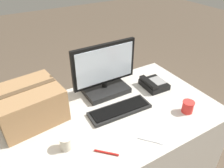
{
  "coord_description": "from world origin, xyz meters",
  "views": [
    {
      "loc": [
        -0.45,
        -1.0,
        1.75
      ],
      "look_at": [
        0.22,
        0.14,
        0.89
      ],
      "focal_mm": 35.0,
      "sensor_mm": 36.0,
      "label": 1
    }
  ],
  "objects_px": {
    "paper_cup_left": "(66,143)",
    "paper_cup_right": "(188,107)",
    "keyboard": "(120,110)",
    "pen_marker": "(106,153)",
    "desk_phone": "(153,84)",
    "spoon": "(154,142)",
    "cardboard_box": "(29,104)",
    "monitor": "(105,75)"
  },
  "relations": [
    {
      "from": "monitor",
      "to": "desk_phone",
      "type": "distance_m",
      "value": 0.42
    },
    {
      "from": "paper_cup_left",
      "to": "cardboard_box",
      "type": "distance_m",
      "value": 0.39
    },
    {
      "from": "paper_cup_left",
      "to": "cardboard_box",
      "type": "height_order",
      "value": "cardboard_box"
    },
    {
      "from": "paper_cup_left",
      "to": "paper_cup_right",
      "type": "height_order",
      "value": "paper_cup_right"
    },
    {
      "from": "paper_cup_left",
      "to": "pen_marker",
      "type": "distance_m",
      "value": 0.24
    },
    {
      "from": "paper_cup_left",
      "to": "monitor",
      "type": "bearing_deg",
      "value": 39.67
    },
    {
      "from": "keyboard",
      "to": "cardboard_box",
      "type": "bearing_deg",
      "value": 157.61
    },
    {
      "from": "keyboard",
      "to": "cardboard_box",
      "type": "height_order",
      "value": "cardboard_box"
    },
    {
      "from": "keyboard",
      "to": "paper_cup_right",
      "type": "distance_m",
      "value": 0.47
    },
    {
      "from": "desk_phone",
      "to": "pen_marker",
      "type": "bearing_deg",
      "value": -146.5
    },
    {
      "from": "monitor",
      "to": "paper_cup_right",
      "type": "xyz_separation_m",
      "value": [
        0.38,
        -0.52,
        -0.11
      ]
    },
    {
      "from": "desk_phone",
      "to": "paper_cup_right",
      "type": "distance_m",
      "value": 0.37
    },
    {
      "from": "monitor",
      "to": "paper_cup_left",
      "type": "height_order",
      "value": "monitor"
    },
    {
      "from": "monitor",
      "to": "desk_phone",
      "type": "xyz_separation_m",
      "value": [
        0.37,
        -0.15,
        -0.12
      ]
    },
    {
      "from": "monitor",
      "to": "cardboard_box",
      "type": "relative_size",
      "value": 1.16
    },
    {
      "from": "spoon",
      "to": "paper_cup_left",
      "type": "bearing_deg",
      "value": -156.89
    },
    {
      "from": "pen_marker",
      "to": "keyboard",
      "type": "bearing_deg",
      "value": -89.64
    },
    {
      "from": "spoon",
      "to": "cardboard_box",
      "type": "bearing_deg",
      "value": -176.86
    },
    {
      "from": "keyboard",
      "to": "paper_cup_right",
      "type": "xyz_separation_m",
      "value": [
        0.41,
        -0.24,
        0.03
      ]
    },
    {
      "from": "paper_cup_right",
      "to": "spoon",
      "type": "bearing_deg",
      "value": -165.18
    },
    {
      "from": "cardboard_box",
      "to": "pen_marker",
      "type": "bearing_deg",
      "value": -60.99
    },
    {
      "from": "pen_marker",
      "to": "cardboard_box",
      "type": "bearing_deg",
      "value": -16.24
    },
    {
      "from": "desk_phone",
      "to": "paper_cup_right",
      "type": "relative_size",
      "value": 2.48
    },
    {
      "from": "monitor",
      "to": "cardboard_box",
      "type": "bearing_deg",
      "value": -177.53
    },
    {
      "from": "monitor",
      "to": "keyboard",
      "type": "bearing_deg",
      "value": -96.41
    },
    {
      "from": "monitor",
      "to": "cardboard_box",
      "type": "xyz_separation_m",
      "value": [
        -0.59,
        -0.03,
        -0.03
      ]
    },
    {
      "from": "monitor",
      "to": "pen_marker",
      "type": "height_order",
      "value": "monitor"
    },
    {
      "from": "desk_phone",
      "to": "paper_cup_right",
      "type": "bearing_deg",
      "value": -86.94
    },
    {
      "from": "pen_marker",
      "to": "spoon",
      "type": "bearing_deg",
      "value": -149.72
    },
    {
      "from": "desk_phone",
      "to": "cardboard_box",
      "type": "relative_size",
      "value": 0.48
    },
    {
      "from": "keyboard",
      "to": "paper_cup_right",
      "type": "relative_size",
      "value": 5.27
    },
    {
      "from": "paper_cup_right",
      "to": "desk_phone",
      "type": "bearing_deg",
      "value": 90.18
    },
    {
      "from": "spoon",
      "to": "cardboard_box",
      "type": "xyz_separation_m",
      "value": [
        -0.58,
        0.6,
        0.12
      ]
    },
    {
      "from": "keyboard",
      "to": "paper_cup_left",
      "type": "distance_m",
      "value": 0.46
    },
    {
      "from": "keyboard",
      "to": "paper_cup_left",
      "type": "bearing_deg",
      "value": -163.21
    },
    {
      "from": "paper_cup_left",
      "to": "desk_phone",
      "type": "bearing_deg",
      "value": 15.89
    },
    {
      "from": "paper_cup_left",
      "to": "spoon",
      "type": "distance_m",
      "value": 0.52
    },
    {
      "from": "paper_cup_left",
      "to": "pen_marker",
      "type": "bearing_deg",
      "value": -40.48
    },
    {
      "from": "spoon",
      "to": "desk_phone",
      "type": "bearing_deg",
      "value": 100.04
    },
    {
      "from": "monitor",
      "to": "keyboard",
      "type": "xyz_separation_m",
      "value": [
        -0.03,
        -0.28,
        -0.14
      ]
    },
    {
      "from": "spoon",
      "to": "pen_marker",
      "type": "relative_size",
      "value": 1.16
    },
    {
      "from": "pen_marker",
      "to": "paper_cup_left",
      "type": "bearing_deg",
      "value": 4.28
    }
  ]
}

